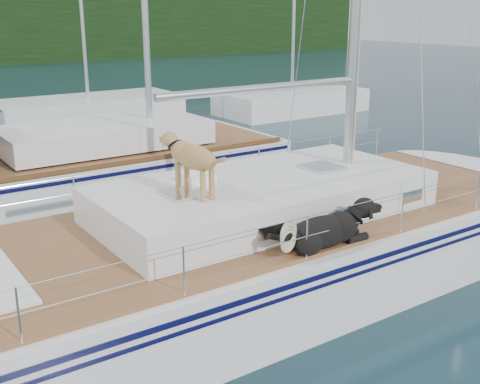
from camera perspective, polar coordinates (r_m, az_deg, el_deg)
ground at (r=9.54m, az=-1.82°, el=-10.02°), size 120.00×120.00×0.00m
main_sailboat at (r=9.29m, az=-1.36°, el=-6.18°), size 12.00×3.80×14.01m
neighbor_sailboat at (r=14.60m, az=-16.45°, el=1.58°), size 11.00×3.50×13.30m
bg_boat_center at (r=25.01m, az=-14.14°, el=7.56°), size 7.20×3.00×11.65m
bg_boat_east at (r=26.39m, az=4.91°, el=8.49°), size 6.40×3.00×11.65m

